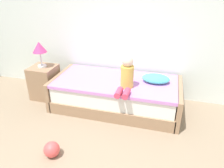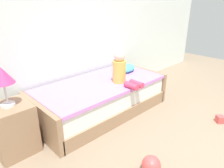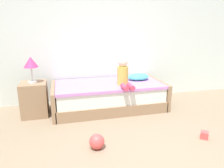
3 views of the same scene
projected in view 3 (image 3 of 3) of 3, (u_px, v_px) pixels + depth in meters
The scene contains 8 objects.
wall_rear at pixel (104, 31), 4.24m from camera, with size 7.20×0.10×2.90m, color silver.
bed at pixel (109, 96), 3.98m from camera, with size 2.11×1.00×0.50m.
nightstand at pixel (35, 99), 3.64m from camera, with size 0.44×0.44×0.60m, color #997556.
table_lamp at pixel (31, 63), 3.47m from camera, with size 0.24×0.24×0.45m.
child_figure at pixel (123, 75), 3.70m from camera, with size 0.20×0.51×0.50m.
pillow at pixel (138, 77), 4.14m from camera, with size 0.44×0.30×0.13m, color #4CCCBC.
toy_ball at pixel (97, 142), 2.66m from camera, with size 0.20×0.20×0.20m, color #E54C4C.
toy_block at pixel (204, 135), 2.92m from camera, with size 0.10×0.10×0.10m, color #E54C4C.
Camera 3 is at (-0.91, -1.68, 1.52)m, focal length 33.12 mm.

